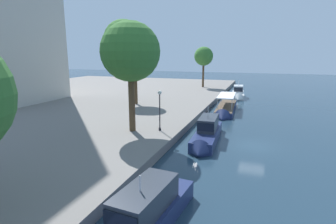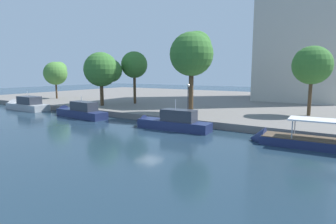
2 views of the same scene
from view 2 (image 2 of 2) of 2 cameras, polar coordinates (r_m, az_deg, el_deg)
ground_plane at (r=28.99m, az=-3.89°, el=-5.16°), size 220.00×220.00×0.00m
dock_promenade at (r=60.38m, az=16.45°, el=1.83°), size 120.00×55.00×0.85m
motor_yacht_0 at (r=56.62m, az=-27.23°, el=1.14°), size 10.52×3.08×4.41m
motor_yacht_1 at (r=43.89m, az=-17.78°, el=-0.05°), size 10.87×3.26×3.97m
motor_yacht_2 at (r=32.78m, az=0.47°, el=-2.33°), size 10.01×2.63×4.30m
tour_boat_3 at (r=28.07m, az=28.81°, el=-5.93°), size 13.31×3.21×3.60m
mooring_bollard_0 at (r=61.21m, az=-26.67°, el=2.10°), size 0.24×0.24×0.64m
lamp_post at (r=36.91m, az=4.15°, el=3.45°), size 0.43×0.43×4.37m
tree_0 at (r=39.86m, az=5.06°, el=12.09°), size 6.15×6.15×11.64m
tree_1 at (r=41.92m, az=27.41°, el=8.73°), size 5.10×5.10×9.33m
tree_2 at (r=50.96m, az=-13.36°, el=8.52°), size 6.44×6.51×9.38m
tree_3 at (r=68.06m, az=-22.00°, el=7.47°), size 5.41×5.51×8.31m
tree_4 at (r=52.80m, az=-7.12°, el=9.44°), size 4.92×4.92×9.75m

